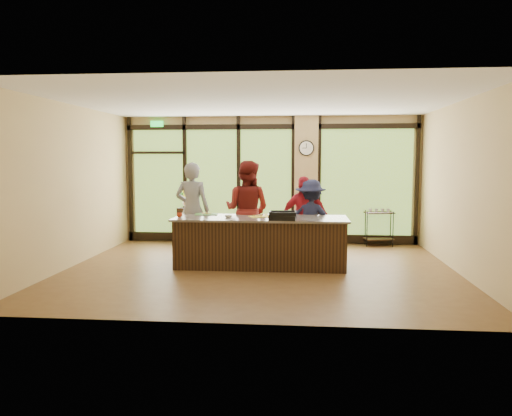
% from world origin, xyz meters
% --- Properties ---
extents(floor, '(7.00, 7.00, 0.00)m').
position_xyz_m(floor, '(0.00, 0.00, 0.00)').
color(floor, brown).
rests_on(floor, ground).
extents(ceiling, '(7.00, 7.00, 0.00)m').
position_xyz_m(ceiling, '(0.00, 0.00, 3.00)').
color(ceiling, silver).
rests_on(ceiling, back_wall).
extents(back_wall, '(7.00, 0.00, 7.00)m').
position_xyz_m(back_wall, '(0.00, 3.00, 1.50)').
color(back_wall, tan).
rests_on(back_wall, floor).
extents(left_wall, '(0.00, 6.00, 6.00)m').
position_xyz_m(left_wall, '(-3.50, 0.00, 1.50)').
color(left_wall, tan).
rests_on(left_wall, floor).
extents(right_wall, '(0.00, 6.00, 6.00)m').
position_xyz_m(right_wall, '(3.50, 0.00, 1.50)').
color(right_wall, tan).
rests_on(right_wall, floor).
extents(window_wall, '(6.90, 0.12, 3.00)m').
position_xyz_m(window_wall, '(0.16, 2.95, 1.39)').
color(window_wall, tan).
rests_on(window_wall, floor).
extents(island_base, '(3.10, 1.00, 0.88)m').
position_xyz_m(island_base, '(0.00, 0.30, 0.44)').
color(island_base, '#311E10').
rests_on(island_base, floor).
extents(countertop, '(3.20, 1.10, 0.04)m').
position_xyz_m(countertop, '(0.00, 0.30, 0.90)').
color(countertop, slate).
rests_on(countertop, island_base).
extents(wall_clock, '(0.36, 0.04, 0.36)m').
position_xyz_m(wall_clock, '(0.85, 2.87, 2.25)').
color(wall_clock, black).
rests_on(wall_clock, window_wall).
extents(cook_left, '(0.75, 0.53, 1.94)m').
position_xyz_m(cook_left, '(-1.45, 1.04, 0.97)').
color(cook_left, gray).
rests_on(cook_left, floor).
extents(cook_midleft, '(1.13, 0.99, 1.96)m').
position_xyz_m(cook_midleft, '(-0.33, 1.01, 0.98)').
color(cook_midleft, maroon).
rests_on(cook_midleft, floor).
extents(cook_midright, '(1.01, 0.52, 1.66)m').
position_xyz_m(cook_midright, '(0.81, 1.04, 0.83)').
color(cook_midright, '#AC1A29').
rests_on(cook_midright, floor).
extents(cook_right, '(1.07, 0.66, 1.60)m').
position_xyz_m(cook_right, '(0.93, 1.02, 0.80)').
color(cook_right, '#1B1E3B').
rests_on(cook_right, floor).
extents(roasting_pan, '(0.49, 0.39, 0.08)m').
position_xyz_m(roasting_pan, '(0.42, -0.06, 0.96)').
color(roasting_pan, black).
rests_on(roasting_pan, countertop).
extents(mixing_bowl, '(0.36, 0.36, 0.08)m').
position_xyz_m(mixing_bowl, '(0.30, 0.11, 0.96)').
color(mixing_bowl, silver).
rests_on(mixing_bowl, countertop).
extents(cutting_board_left, '(0.46, 0.37, 0.01)m').
position_xyz_m(cutting_board_left, '(-1.09, 0.68, 0.93)').
color(cutting_board_left, '#437F2E').
rests_on(cutting_board_left, countertop).
extents(cutting_board_center, '(0.43, 0.39, 0.01)m').
position_xyz_m(cutting_board_center, '(-0.03, 0.36, 0.93)').
color(cutting_board_center, yellow).
rests_on(cutting_board_center, countertop).
extents(cutting_board_right, '(0.43, 0.32, 0.01)m').
position_xyz_m(cutting_board_right, '(0.25, 0.68, 0.93)').
color(cutting_board_right, yellow).
rests_on(cutting_board_right, countertop).
extents(prep_bowl_near, '(0.17, 0.17, 0.04)m').
position_xyz_m(prep_bowl_near, '(-0.59, 0.20, 0.94)').
color(prep_bowl_near, silver).
rests_on(prep_bowl_near, countertop).
extents(prep_bowl_mid, '(0.15, 0.15, 0.04)m').
position_xyz_m(prep_bowl_mid, '(0.46, 0.28, 0.94)').
color(prep_bowl_mid, silver).
rests_on(prep_bowl_mid, countertop).
extents(prep_bowl_far, '(0.17, 0.17, 0.04)m').
position_xyz_m(prep_bowl_far, '(0.32, 0.50, 0.94)').
color(prep_bowl_far, silver).
rests_on(prep_bowl_far, countertop).
extents(red_ramekin, '(0.12, 0.12, 0.08)m').
position_xyz_m(red_ramekin, '(-1.50, 0.17, 0.96)').
color(red_ramekin, '#B62E12').
rests_on(red_ramekin, countertop).
extents(flower_stand, '(0.50, 0.50, 0.85)m').
position_xyz_m(flower_stand, '(-1.93, 2.75, 0.42)').
color(flower_stand, '#311E10').
rests_on(flower_stand, floor).
extents(flower_vase, '(0.37, 0.37, 0.30)m').
position_xyz_m(flower_vase, '(-1.93, 2.75, 1.00)').
color(flower_vase, '#987A53').
rests_on(flower_vase, flower_stand).
extents(bar_cart, '(0.70, 0.49, 0.87)m').
position_xyz_m(bar_cart, '(2.53, 2.75, 0.52)').
color(bar_cart, '#311E10').
rests_on(bar_cart, floor).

